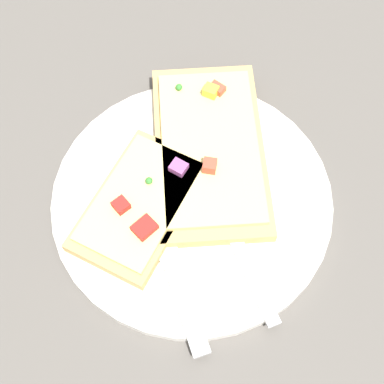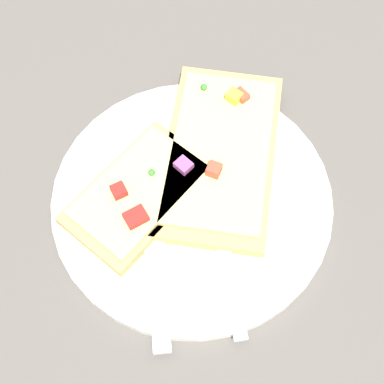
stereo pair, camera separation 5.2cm
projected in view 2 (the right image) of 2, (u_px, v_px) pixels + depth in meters
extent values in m
plane|color=#56514C|center=(192.00, 202.00, 0.54)|extent=(4.00, 4.00, 0.00)
cylinder|color=silver|center=(192.00, 199.00, 0.54)|extent=(0.28, 0.28, 0.01)
cube|color=silver|center=(227.00, 266.00, 0.50)|extent=(0.13, 0.08, 0.01)
cube|color=silver|center=(210.00, 176.00, 0.54)|extent=(0.06, 0.05, 0.01)
cube|color=silver|center=(214.00, 140.00, 0.56)|extent=(0.03, 0.02, 0.00)
cube|color=silver|center=(207.00, 141.00, 0.56)|extent=(0.03, 0.02, 0.00)
cube|color=silver|center=(200.00, 142.00, 0.56)|extent=(0.03, 0.02, 0.00)
cube|color=silver|center=(193.00, 143.00, 0.56)|extent=(0.03, 0.02, 0.00)
cube|color=silver|center=(159.00, 305.00, 0.48)|extent=(0.08, 0.06, 0.01)
cube|color=silver|center=(151.00, 194.00, 0.53)|extent=(0.13, 0.09, 0.00)
cube|color=tan|center=(220.00, 155.00, 0.54)|extent=(0.22, 0.22, 0.01)
cube|color=#E5CC7A|center=(220.00, 150.00, 0.54)|extent=(0.19, 0.20, 0.01)
cube|color=#D14733|center=(217.00, 173.00, 0.51)|extent=(0.02, 0.02, 0.01)
sphere|color=#388433|center=(204.00, 87.00, 0.56)|extent=(0.01, 0.01, 0.01)
cube|color=yellow|center=(234.00, 96.00, 0.56)|extent=(0.02, 0.02, 0.01)
cube|color=#D14733|center=(241.00, 95.00, 0.56)|extent=(0.02, 0.01, 0.01)
cube|color=tan|center=(139.00, 195.00, 0.52)|extent=(0.11, 0.16, 0.01)
cube|color=#E5CC7A|center=(138.00, 190.00, 0.52)|extent=(0.10, 0.14, 0.01)
cube|color=red|center=(119.00, 191.00, 0.51)|extent=(0.02, 0.02, 0.01)
sphere|color=#388433|center=(152.00, 172.00, 0.52)|extent=(0.01, 0.01, 0.01)
cube|color=#934C8E|center=(184.00, 165.00, 0.52)|extent=(0.02, 0.02, 0.01)
cube|color=red|center=(136.00, 217.00, 0.50)|extent=(0.02, 0.02, 0.01)
sphere|color=tan|center=(246.00, 112.00, 0.57)|extent=(0.01, 0.01, 0.01)
sphere|color=tan|center=(190.00, 204.00, 0.52)|extent=(0.01, 0.01, 0.01)
sphere|color=tan|center=(170.00, 239.00, 0.51)|extent=(0.01, 0.01, 0.01)
sphere|color=tan|center=(253.00, 178.00, 0.54)|extent=(0.01, 0.01, 0.01)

